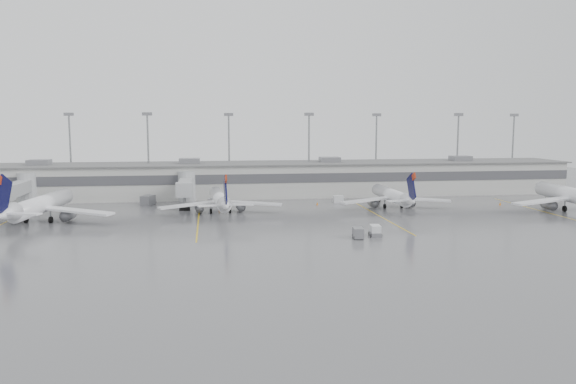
{
  "coord_description": "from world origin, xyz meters",
  "views": [
    {
      "loc": [
        -15.47,
        -80.94,
        18.24
      ],
      "look_at": [
        -0.52,
        24.0,
        5.0
      ],
      "focal_mm": 35.0,
      "sensor_mm": 36.0,
      "label": 1
    }
  ],
  "objects": [
    {
      "name": "jet_bridge_left",
      "position": [
        -55.5,
        45.72,
        3.87
      ],
      "size": [
        4.0,
        17.2,
        7.0
      ],
      "color": "gray",
      "rests_on": "ground"
    },
    {
      "name": "cone_d",
      "position": [
        48.29,
        33.83,
        0.36
      ],
      "size": [
        0.45,
        0.45,
        0.72
      ],
      "primitive_type": "cone",
      "color": "orange",
      "rests_on": "ground"
    },
    {
      "name": "ground",
      "position": [
        0.0,
        0.0,
        0.0
      ],
      "size": [
        260.0,
        260.0,
        0.0
      ],
      "primitive_type": "plane",
      "color": "#545456",
      "rests_on": "ground"
    },
    {
      "name": "cone_b",
      "position": [
        -13.38,
        35.23,
        0.36
      ],
      "size": [
        0.46,
        0.46,
        0.73
      ],
      "primitive_type": "cone",
      "color": "orange",
      "rests_on": "ground"
    },
    {
      "name": "light_masts",
      "position": [
        0.0,
        63.75,
        12.03
      ],
      "size": [
        142.4,
        8.0,
        20.6
      ],
      "color": "gray",
      "rests_on": "ground"
    },
    {
      "name": "jet_far_right",
      "position": [
        59.15,
        24.11,
        3.24
      ],
      "size": [
        28.65,
        32.21,
        10.42
      ],
      "rotation": [
        0.0,
        0.0,
        -0.08
      ],
      "color": "white",
      "rests_on": "ground"
    },
    {
      "name": "gse_loader",
      "position": [
        -28.82,
        44.7,
        1.08
      ],
      "size": [
        3.26,
        4.0,
        2.16
      ],
      "primitive_type": "cube",
      "rotation": [
        0.0,
        0.0,
        -0.37
      ],
      "color": "slate",
      "rests_on": "ground"
    },
    {
      "name": "baggage_cart",
      "position": [
        7.73,
        3.6,
        0.88
      ],
      "size": [
        1.77,
        2.78,
        1.69
      ],
      "rotation": [
        0.0,
        0.0,
        -0.11
      ],
      "color": "slate",
      "rests_on": "ground"
    },
    {
      "name": "jet_bridge_right",
      "position": [
        -20.5,
        45.72,
        3.87
      ],
      "size": [
        4.0,
        17.2,
        7.0
      ],
      "color": "gray",
      "rests_on": "ground"
    },
    {
      "name": "cone_a",
      "position": [
        -50.43,
        30.69,
        0.33
      ],
      "size": [
        0.42,
        0.42,
        0.66
      ],
      "primitive_type": "cone",
      "color": "orange",
      "rests_on": "ground"
    },
    {
      "name": "cone_c",
      "position": [
        8.28,
        39.82,
        0.33
      ],
      "size": [
        0.41,
        0.41,
        0.66
      ],
      "primitive_type": "cone",
      "color": "orange",
      "rests_on": "ground"
    },
    {
      "name": "gse_uld_b",
      "position": [
        -14.4,
        41.11,
        0.88
      ],
      "size": [
        2.5,
        1.67,
        1.77
      ],
      "primitive_type": "cube",
      "rotation": [
        0.0,
        0.0,
        -0.0
      ],
      "color": "silver",
      "rests_on": "ground"
    },
    {
      "name": "gse_uld_c",
      "position": [
        13.76,
        42.87,
        0.79
      ],
      "size": [
        2.29,
        1.56,
        1.59
      ],
      "primitive_type": "cube",
      "rotation": [
        0.0,
        0.0,
        -0.03
      ],
      "color": "silver",
      "rests_on": "ground"
    },
    {
      "name": "jet_far_left",
      "position": [
        -46.19,
        25.54,
        3.24
      ],
      "size": [
        28.61,
        32.23,
        10.44
      ],
      "rotation": [
        0.0,
        0.0,
        -0.11
      ],
      "color": "white",
      "rests_on": "ground"
    },
    {
      "name": "gse_uld_a",
      "position": [
        -51.64,
        39.31,
        0.8
      ],
      "size": [
        2.27,
        1.53,
        1.6
      ],
      "primitive_type": "cube",
      "rotation": [
        0.0,
        0.0,
        -0.01
      ],
      "color": "silver",
      "rests_on": "ground"
    },
    {
      "name": "jet_mid_left",
      "position": [
        -13.22,
        31.87,
        2.79
      ],
      "size": [
        24.74,
        27.8,
        8.99
      ],
      "rotation": [
        0.0,
        0.0,
        0.07
      ],
      "color": "white",
      "rests_on": "ground"
    },
    {
      "name": "baggage_tug",
      "position": [
        10.93,
        4.8,
        0.7
      ],
      "size": [
        2.08,
        2.96,
        1.8
      ],
      "rotation": [
        0.0,
        0.0,
        -0.11
      ],
      "color": "silver",
      "rests_on": "ground"
    },
    {
      "name": "jet_mid_right",
      "position": [
        23.39,
        33.26,
        2.72
      ],
      "size": [
        24.13,
        27.02,
        8.75
      ],
      "rotation": [
        0.0,
        0.0,
        -0.0
      ],
      "color": "white",
      "rests_on": "ground"
    },
    {
      "name": "stand_markings",
      "position": [
        -0.0,
        24.0,
        0.01
      ],
      "size": [
        105.25,
        40.0,
        0.01
      ],
      "color": "gold",
      "rests_on": "ground"
    },
    {
      "name": "terminal",
      "position": [
        -0.01,
        57.98,
        4.17
      ],
      "size": [
        152.0,
        17.0,
        9.45
      ],
      "color": "#AEAEA9",
      "rests_on": "ground"
    }
  ]
}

